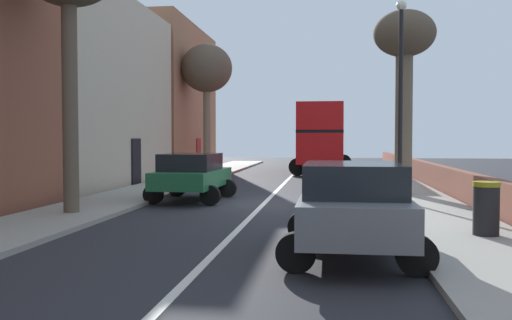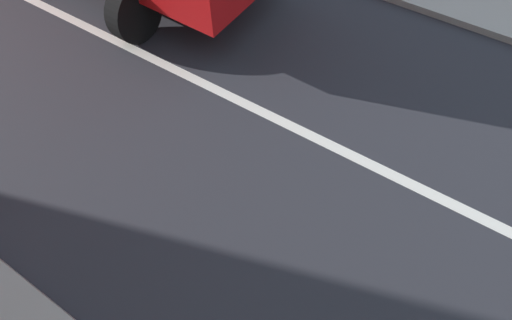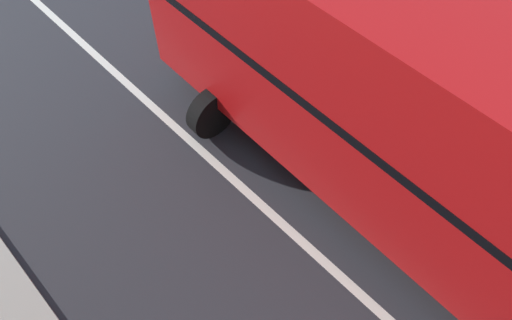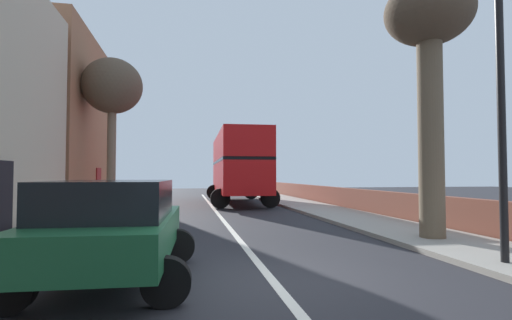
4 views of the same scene
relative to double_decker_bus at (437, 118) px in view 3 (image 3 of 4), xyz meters
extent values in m
cube|color=red|center=(0.00, -0.01, -0.80)|extent=(2.76, 10.32, 1.70)
cube|color=black|center=(0.00, -0.01, 0.13)|extent=(2.79, 10.22, 0.16)
cube|color=red|center=(0.00, -0.01, 0.96)|extent=(2.76, 10.32, 1.50)
cylinder|color=black|center=(-1.19, 3.51, -1.85)|extent=(1.01, 0.33, 1.00)
cylinder|color=black|center=(1.37, 3.45, -1.85)|extent=(1.01, 0.33, 1.00)
camera|label=1|loc=(0.39, -34.71, -0.23)|focal=39.13mm
camera|label=2|loc=(-4.93, -8.10, 2.10)|focal=26.85mm
camera|label=3|loc=(-4.83, -1.52, 5.10)|focal=34.84mm
camera|label=4|loc=(-3.07, -22.72, -0.66)|focal=26.82mm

